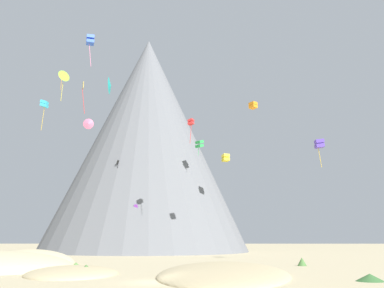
# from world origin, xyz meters

# --- Properties ---
(ground_plane) EXTENTS (400.00, 400.00, 0.00)m
(ground_plane) POSITION_xyz_m (0.00, 0.00, 0.00)
(ground_plane) COLOR #CCBA8E
(dune_foreground_right) EXTENTS (19.46, 20.48, 3.95)m
(dune_foreground_right) POSITION_xyz_m (-19.62, 25.12, 0.00)
(dune_foreground_right) COLOR beige
(dune_foreground_right) RESTS_ON ground_plane
(dune_midground) EXTENTS (14.95, 28.62, 2.08)m
(dune_midground) POSITION_xyz_m (6.22, 7.75, 0.00)
(dune_midground) COLOR #C6B284
(dune_midground) RESTS_ON ground_plane
(dune_back_low) EXTENTS (10.71, 14.43, 1.65)m
(dune_back_low) POSITION_xyz_m (-8.92, 7.74, 0.00)
(dune_back_low) COLOR #C6B284
(dune_back_low) RESTS_ON ground_plane
(bush_mid_center) EXTENTS (2.86, 2.86, 1.00)m
(bush_mid_center) POSITION_xyz_m (-7.41, 7.15, 0.50)
(bush_mid_center) COLOR #477238
(bush_mid_center) RESTS_ON ground_plane
(bush_near_left) EXTENTS (1.38, 1.38, 1.06)m
(bush_near_left) POSITION_xyz_m (17.11, 21.10, 0.53)
(bush_near_left) COLOR #477238
(bush_near_left) RESTS_ON ground_plane
(bush_ridge_crest) EXTENTS (1.66, 1.66, 0.48)m
(bush_ridge_crest) POSITION_xyz_m (-11.89, 19.96, 0.24)
(bush_ridge_crest) COLOR #568442
(bush_ridge_crest) RESTS_ON ground_plane
(bush_near_right) EXTENTS (3.36, 3.36, 0.63)m
(bush_near_right) POSITION_xyz_m (18.22, 1.13, 0.32)
(bush_near_right) COLOR #386633
(bush_near_right) RESTS_ON ground_plane
(rock_massif) EXTENTS (73.29, 73.29, 57.13)m
(rock_massif) POSITION_xyz_m (-9.43, 75.66, 26.29)
(rock_massif) COLOR slate
(rock_massif) RESTS_ON ground_plane
(kite_red_mid) EXTENTS (1.31, 1.27, 4.63)m
(kite_red_mid) POSITION_xyz_m (2.45, 39.83, 24.11)
(kite_red_mid) COLOR red
(kite_violet_low) EXTENTS (0.94, 0.65, 5.57)m
(kite_violet_low) POSITION_xyz_m (-9.25, 54.30, 8.75)
(kite_violet_low) COLOR purple
(kite_black_mid) EXTENTS (0.65, 0.53, 2.77)m
(kite_black_mid) POSITION_xyz_m (-14.17, 58.79, 19.58)
(kite_black_mid) COLOR black
(kite_green_mid) EXTENTS (2.02, 2.03, 3.65)m
(kite_green_mid) POSITION_xyz_m (4.08, 58.42, 23.98)
(kite_green_mid) COLOR green
(kite_magenta_high) EXTENTS (1.44, 0.91, 4.24)m
(kite_magenta_high) POSITION_xyz_m (-28.00, 58.70, 40.42)
(kite_magenta_high) COLOR #D1339E
(kite_cyan_high) EXTENTS (1.36, 1.26, 5.60)m
(kite_cyan_high) POSITION_xyz_m (-24.02, 37.98, 27.10)
(kite_cyan_high) COLOR #33BCDB
(kite_lime_high) EXTENTS (2.46, 2.52, 6.77)m
(kite_lime_high) POSITION_xyz_m (-24.25, 48.49, 36.35)
(kite_lime_high) COLOR #8CD133
(kite_gold_high) EXTENTS (0.67, 0.79, 5.50)m
(kite_gold_high) POSITION_xyz_m (-15.39, 31.81, 27.53)
(kite_gold_high) COLOR gold
(kite_yellow_mid) EXTENTS (1.78, 1.81, 1.57)m
(kite_yellow_mid) POSITION_xyz_m (9.69, 55.37, 20.29)
(kite_yellow_mid) COLOR yellow
(kite_teal_mid) EXTENTS (0.54, 2.61, 2.60)m
(kite_teal_mid) POSITION_xyz_m (-9.40, 24.50, 25.77)
(kite_teal_mid) COLOR teal
(kite_blue_high) EXTENTS (1.45, 1.48, 5.00)m
(kite_blue_high) POSITION_xyz_m (-12.73, 24.51, 33.12)
(kite_blue_high) COLOR blue
(kite_orange_mid) EXTENTS (1.59, 1.59, 1.13)m
(kite_orange_mid) POSITION_xyz_m (13.20, 34.72, 25.73)
(kite_orange_mid) COLOR orange
(kite_indigo_mid) EXTENTS (1.27, 1.22, 4.21)m
(kite_indigo_mid) POSITION_xyz_m (21.70, 26.06, 17.13)
(kite_indigo_mid) COLOR #5138B2
(kite_rainbow_mid) EXTENTS (2.01, 0.64, 1.99)m
(kite_rainbow_mid) POSITION_xyz_m (-16.94, 42.19, 24.52)
(kite_rainbow_mid) COLOR #E5668C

